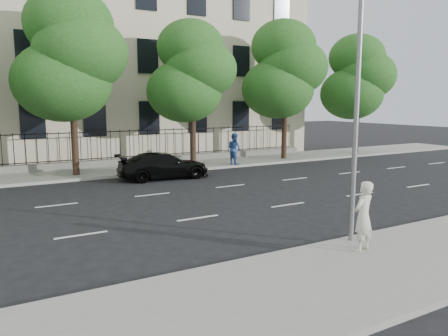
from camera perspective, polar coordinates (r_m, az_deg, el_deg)
name	(u,v)px	position (r m, az deg, el deg)	size (l,w,h in m)	color
ground	(234,237)	(13.41, 1.35, -8.99)	(120.00, 120.00, 0.00)	black
near_sidewalk	(326,281)	(10.38, 13.21, -14.19)	(60.00, 4.00, 0.15)	gray
far_sidewalk	(109,171)	(26.10, -14.75, -0.42)	(60.00, 4.00, 0.15)	gray
lane_markings	(172,205)	(17.50, -6.75, -4.82)	(49.60, 4.62, 0.01)	silver
masonry_building	(71,33)	(34.87, -19.36, 16.35)	(34.60, 12.11, 18.50)	beige
iron_fence	(101,158)	(27.65, -15.72, 1.24)	(30.00, 0.50, 2.20)	slate
street_light	(344,62)	(12.97, 15.43, 13.15)	(0.25, 3.32, 8.05)	slate
tree_c	(70,56)	(24.84, -19.42, 13.60)	(5.89, 5.50, 9.80)	#382619
tree_d	(192,72)	(27.00, -4.25, 12.40)	(5.34, 4.94, 8.84)	#382619
tree_e	(284,70)	(30.70, 7.90, 12.56)	(5.71, 5.31, 9.46)	#382619
tree_f	(358,78)	(35.38, 17.09, 11.22)	(5.52, 5.12, 9.01)	#382619
black_sedan	(164,166)	(23.38, -7.90, 0.32)	(1.98, 4.87, 1.41)	black
woman_near	(363,216)	(12.09, 17.72, -6.03)	(0.68, 0.45, 1.87)	beige
pedestrian_far	(234,149)	(27.42, 1.36, 2.52)	(0.95, 0.74, 1.96)	#284A8D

